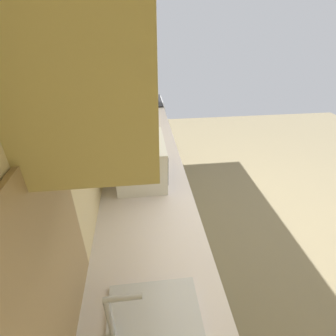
# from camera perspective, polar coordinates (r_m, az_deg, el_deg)

# --- Properties ---
(ground_plane) EXTENTS (6.78, 6.78, 0.00)m
(ground_plane) POSITION_cam_1_polar(r_m,az_deg,el_deg) (2.93, 17.94, -12.67)
(ground_plane) COLOR brown
(wall_back) EXTENTS (4.36, 0.12, 2.81)m
(wall_back) POSITION_cam_1_polar(r_m,az_deg,el_deg) (1.98, -17.38, 13.66)
(wall_back) COLOR beige
(wall_back) RESTS_ON ground_plane
(counter_run) EXTENTS (3.54, 0.65, 0.90)m
(counter_run) POSITION_cam_1_polar(r_m,az_deg,el_deg) (2.15, -4.64, -13.51)
(counter_run) COLOR tan
(counter_run) RESTS_ON ground_plane
(upper_cabinets) EXTENTS (2.00, 0.34, 0.62)m
(upper_cabinets) POSITION_cam_1_polar(r_m,az_deg,el_deg) (1.53, -13.16, 28.49)
(upper_cabinets) COLOR tan
(window_back_wall) EXTENTS (0.59, 0.02, 0.70)m
(window_back_wall) POSITION_cam_1_polar(r_m,az_deg,el_deg) (0.87, -25.13, -20.23)
(window_back_wall) COLOR #997A4C
(oven_range) EXTENTS (0.62, 0.66, 1.08)m
(oven_range) POSITION_cam_1_polar(r_m,az_deg,el_deg) (3.90, -5.94, 8.64)
(oven_range) COLOR #B7BABF
(oven_range) RESTS_ON ground_plane
(sink_basin) EXTENTS (0.40, 0.38, 0.25)m
(sink_basin) POSITION_cam_1_polar(r_m,az_deg,el_deg) (1.17, -3.31, -32.65)
(sink_basin) COLOR #B7BABF
(sink_basin) RESTS_ON counter_run
(microwave) EXTENTS (0.49, 0.35, 0.31)m
(microwave) POSITION_cam_1_polar(r_m,az_deg,el_deg) (1.86, -6.11, 1.84)
(microwave) COLOR white
(microwave) RESTS_ON counter_run
(bowl) EXTENTS (0.14, 0.14, 0.05)m
(bowl) POSITION_cam_1_polar(r_m,az_deg,el_deg) (3.01, -5.51, 11.12)
(bowl) COLOR #D84C47
(bowl) RESTS_ON counter_run
(kettle) EXTENTS (0.16, 0.12, 0.17)m
(kettle) POSITION_cam_1_polar(r_m,az_deg,el_deg) (2.53, -5.17, 8.17)
(kettle) COLOR #B7BABF
(kettle) RESTS_ON counter_run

